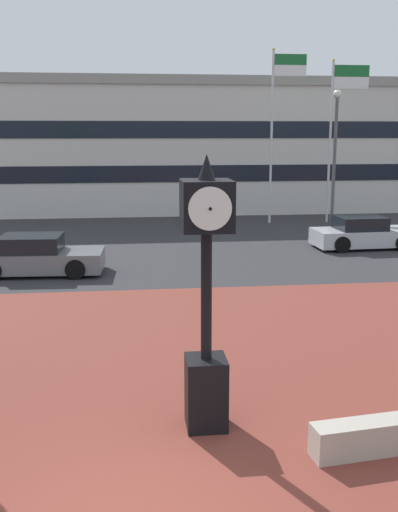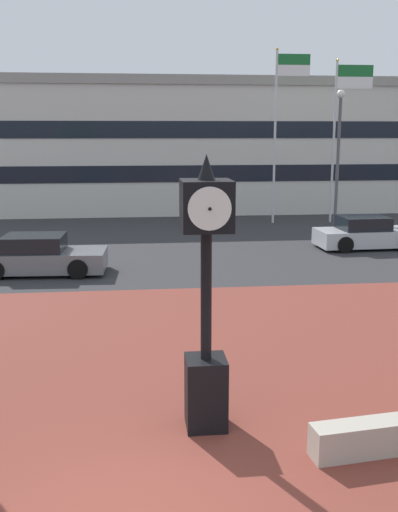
{
  "view_description": "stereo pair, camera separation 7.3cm",
  "coord_description": "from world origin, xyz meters",
  "px_view_note": "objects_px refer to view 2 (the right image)",
  "views": [
    {
      "loc": [
        0.11,
        -6.32,
        4.6
      ],
      "look_at": [
        1.17,
        2.64,
        2.69
      ],
      "focal_mm": 41.46,
      "sensor_mm": 36.0,
      "label": 1
    },
    {
      "loc": [
        0.19,
        -6.33,
        4.6
      ],
      "look_at": [
        1.17,
        2.64,
        2.69
      ],
      "focal_mm": 41.46,
      "sensor_mm": 36.0,
      "label": 2
    }
  ],
  "objects_px": {
    "car_street_mid": "(366,234)",
    "civic_building": "(195,144)",
    "car_street_far": "(40,256)",
    "flagpole_primary": "(279,120)",
    "street_clock": "(206,300)",
    "flagpole_secondary": "(340,123)",
    "street_lamp_post": "(338,147)"
  },
  "relations": [
    {
      "from": "civic_building",
      "to": "street_lamp_post",
      "type": "height_order",
      "value": "civic_building"
    },
    {
      "from": "flagpole_primary",
      "to": "street_lamp_post",
      "type": "relative_size",
      "value": 1.34
    },
    {
      "from": "car_street_mid",
      "to": "flagpole_secondary",
      "type": "distance_m",
      "value": 8.28
    },
    {
      "from": "street_lamp_post",
      "to": "civic_building",
      "type": "bearing_deg",
      "value": 112.35
    },
    {
      "from": "flagpole_secondary",
      "to": "street_lamp_post",
      "type": "distance_m",
      "value": 4.0
    },
    {
      "from": "car_street_mid",
      "to": "flagpole_secondary",
      "type": "xyz_separation_m",
      "value": [
        1.12,
        6.91,
        4.42
      ]
    },
    {
      "from": "car_street_mid",
      "to": "flagpole_secondary",
      "type": "bearing_deg",
      "value": 168.43
    },
    {
      "from": "street_clock",
      "to": "flagpole_primary",
      "type": "bearing_deg",
      "value": 73.45
    },
    {
      "from": "car_street_far",
      "to": "flagpole_secondary",
      "type": "height_order",
      "value": "flagpole_secondary"
    },
    {
      "from": "car_street_mid",
      "to": "flagpole_primary",
      "type": "xyz_separation_m",
      "value": [
        -1.98,
        6.91,
        4.57
      ]
    },
    {
      "from": "street_clock",
      "to": "flagpole_secondary",
      "type": "height_order",
      "value": "flagpole_secondary"
    },
    {
      "from": "street_clock",
      "to": "flagpole_secondary",
      "type": "bearing_deg",
      "value": 65.94
    },
    {
      "from": "flagpole_primary",
      "to": "civic_building",
      "type": "height_order",
      "value": "flagpole_primary"
    },
    {
      "from": "street_clock",
      "to": "car_street_far",
      "type": "xyz_separation_m",
      "value": [
        -4.19,
        10.84,
        -1.51
      ]
    },
    {
      "from": "civic_building",
      "to": "car_street_mid",
      "type": "bearing_deg",
      "value": -71.41
    },
    {
      "from": "street_clock",
      "to": "flagpole_secondary",
      "type": "distance_m",
      "value": 22.9
    },
    {
      "from": "street_lamp_post",
      "to": "flagpole_primary",
      "type": "bearing_deg",
      "value": 116.38
    },
    {
      "from": "street_clock",
      "to": "car_street_far",
      "type": "distance_m",
      "value": 11.72
    },
    {
      "from": "car_street_mid",
      "to": "flagpole_primary",
      "type": "relative_size",
      "value": 0.48
    },
    {
      "from": "flagpole_secondary",
      "to": "street_lamp_post",
      "type": "xyz_separation_m",
      "value": [
        -1.29,
        -3.63,
        -1.08
      ]
    },
    {
      "from": "street_clock",
      "to": "flagpole_primary",
      "type": "height_order",
      "value": "flagpole_primary"
    },
    {
      "from": "flagpole_secondary",
      "to": "street_clock",
      "type": "bearing_deg",
      "value": -114.05
    },
    {
      "from": "flagpole_primary",
      "to": "street_lamp_post",
      "type": "bearing_deg",
      "value": -63.62
    },
    {
      "from": "car_street_far",
      "to": "flagpole_secondary",
      "type": "relative_size",
      "value": 0.53
    },
    {
      "from": "street_clock",
      "to": "car_street_mid",
      "type": "height_order",
      "value": "street_clock"
    },
    {
      "from": "car_street_far",
      "to": "civic_building",
      "type": "xyz_separation_m",
      "value": [
        7.06,
        18.64,
        3.2
      ]
    },
    {
      "from": "flagpole_primary",
      "to": "flagpole_secondary",
      "type": "relative_size",
      "value": 1.06
    },
    {
      "from": "street_clock",
      "to": "street_lamp_post",
      "type": "distance_m",
      "value": 18.96
    },
    {
      "from": "car_street_mid",
      "to": "civic_building",
      "type": "xyz_separation_m",
      "value": [
        -5.26,
        15.65,
        3.2
      ]
    },
    {
      "from": "street_clock",
      "to": "civic_building",
      "type": "bearing_deg",
      "value": 84.42
    },
    {
      "from": "car_street_mid",
      "to": "car_street_far",
      "type": "bearing_deg",
      "value": -78.7
    },
    {
      "from": "car_street_far",
      "to": "flagpole_primary",
      "type": "height_order",
      "value": "flagpole_primary"
    }
  ]
}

